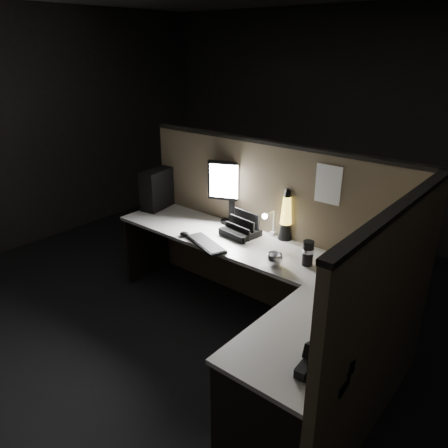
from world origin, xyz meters
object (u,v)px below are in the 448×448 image
Objects in this scene: keyboard at (206,244)px; pc_tower at (157,189)px; monitor at (232,186)px; lava_lamp at (286,219)px; desk_phone at (326,365)px.

pc_tower is at bearing 178.62° from keyboard.
monitor is at bearing 125.80° from keyboard.
pc_tower is 0.69× the size of monitor.
lava_lamp reaches higher than pc_tower.
monitor is 1.30× the size of keyboard.
monitor is (0.82, 0.17, 0.15)m from pc_tower.
pc_tower is 0.88× the size of lava_lamp.
lava_lamp reaches higher than keyboard.
desk_phone is at bearing -61.82° from monitor.
pc_tower is at bearing 151.32° from desk_phone.
keyboard is at bearing 148.90° from desk_phone.
lava_lamp is at bearing -3.86° from pc_tower.
monitor is 0.65m from keyboard.
lava_lamp is (1.41, 0.16, -0.01)m from pc_tower.
pc_tower reaches higher than desk_phone.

